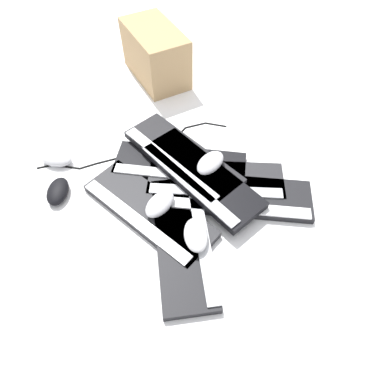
% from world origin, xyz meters
% --- Properties ---
extents(ground_plane, '(3.20, 3.20, 0.00)m').
position_xyz_m(ground_plane, '(0.00, 0.00, 0.00)').
color(ground_plane, white).
extents(keyboard_0, '(0.37, 0.45, 0.03)m').
position_xyz_m(keyboard_0, '(0.08, 0.10, 0.01)').
color(keyboard_0, '#232326').
rests_on(keyboard_0, ground).
extents(keyboard_1, '(0.21, 0.46, 0.03)m').
position_xyz_m(keyboard_1, '(0.00, 0.23, 0.01)').
color(keyboard_1, black).
rests_on(keyboard_1, ground).
extents(keyboard_2, '(0.46, 0.30, 0.03)m').
position_xyz_m(keyboard_2, '(-0.21, 0.13, 0.01)').
color(keyboard_2, black).
rests_on(keyboard_2, ground).
extents(keyboard_3, '(0.46, 0.28, 0.03)m').
position_xyz_m(keyboard_3, '(-0.15, 0.04, 0.01)').
color(keyboard_3, '#232326').
rests_on(keyboard_3, ground).
extents(keyboard_4, '(0.46, 0.31, 0.03)m').
position_xyz_m(keyboard_4, '(-0.06, -0.06, 0.01)').
color(keyboard_4, black).
rests_on(keyboard_4, ground).
extents(keyboard_5, '(0.33, 0.46, 0.03)m').
position_xyz_m(keyboard_5, '(-0.10, 0.03, 0.04)').
color(keyboard_5, black).
rests_on(keyboard_5, keyboard_3).
extents(keyboard_6, '(0.34, 0.46, 0.03)m').
position_xyz_m(keyboard_6, '(-0.06, -0.06, 0.04)').
color(keyboard_6, black).
rests_on(keyboard_6, keyboard_4).
extents(mouse_0, '(0.13, 0.12, 0.04)m').
position_xyz_m(mouse_0, '(-0.14, 0.02, 0.08)').
color(mouse_0, '#B7B7BC').
rests_on(mouse_0, keyboard_5).
extents(mouse_1, '(0.08, 0.12, 0.04)m').
position_xyz_m(mouse_1, '(-0.03, 0.24, 0.05)').
color(mouse_1, silver).
rests_on(mouse_1, keyboard_1).
extents(mouse_2, '(0.13, 0.11, 0.04)m').
position_xyz_m(mouse_2, '(0.34, -0.19, 0.02)').
color(mouse_2, '#B7B7BC').
rests_on(mouse_2, ground).
extents(mouse_3, '(0.13, 0.12, 0.04)m').
position_xyz_m(mouse_3, '(0.04, 0.11, 0.05)').
color(mouse_3, '#B7B7BC').
rests_on(mouse_3, keyboard_0).
extents(mouse_4, '(0.09, 0.12, 0.04)m').
position_xyz_m(mouse_4, '(0.34, -0.04, 0.02)').
color(mouse_4, black).
rests_on(mouse_4, ground).
extents(cable_0, '(0.70, 0.14, 0.01)m').
position_xyz_m(cable_0, '(0.06, -0.18, 0.00)').
color(cable_0, black).
rests_on(cable_0, ground).
extents(cardboard_box, '(0.24, 0.35, 0.21)m').
position_xyz_m(cardboard_box, '(-0.09, -0.60, 0.10)').
color(cardboard_box, tan).
rests_on(cardboard_box, ground).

